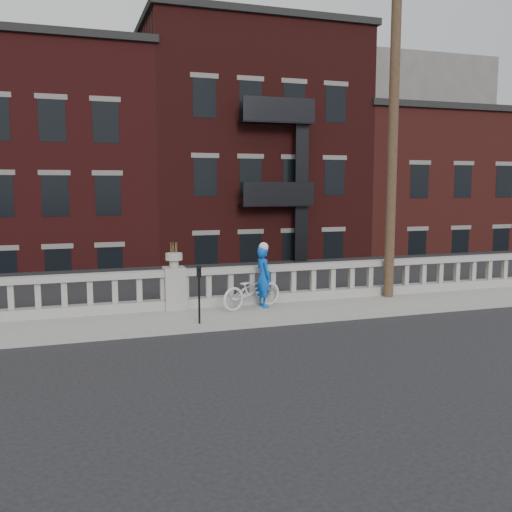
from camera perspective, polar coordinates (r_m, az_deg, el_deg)
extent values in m
plane|color=black|center=(11.50, -4.52, -10.02)|extent=(120.00, 120.00, 0.00)
cube|color=gray|center=(14.31, -7.43, -6.30)|extent=(32.00, 2.20, 0.15)
cube|color=gray|center=(15.18, -8.13, -4.76)|extent=(28.00, 0.34, 0.25)
cube|color=gray|center=(15.03, -8.18, -1.68)|extent=(28.00, 0.34, 0.16)
cube|color=gray|center=(15.10, -8.16, -3.18)|extent=(0.55, 0.55, 1.10)
cylinder|color=gray|center=(15.00, -8.20, -0.74)|extent=(0.24, 0.24, 0.20)
cylinder|color=gray|center=(14.97, -8.21, -0.06)|extent=(0.44, 0.44, 0.18)
cube|color=#605E59|center=(16.28, -8.18, -13.86)|extent=(36.00, 0.50, 5.15)
cube|color=black|center=(37.72, -14.01, -6.29)|extent=(80.00, 44.00, 0.50)
cube|color=#595651|center=(20.18, -16.03, -11.59)|extent=(16.00, 7.00, 4.00)
cube|color=#595651|center=(50.09, 11.14, 7.73)|extent=(14.00, 14.00, 18.00)
cube|color=#421313|center=(30.69, -21.02, 4.09)|extent=(10.00, 14.00, 14.00)
cube|color=black|center=(31.19, -21.64, 17.32)|extent=(10.30, 14.30, 0.30)
cube|color=#39110F|center=(31.82, -2.70, 6.01)|extent=(10.00, 14.00, 15.50)
cube|color=black|center=(32.63, -2.79, 20.01)|extent=(10.30, 14.30, 0.30)
cube|color=#571E1A|center=(35.91, 12.89, 3.17)|extent=(10.00, 14.00, 12.00)
cube|color=black|center=(36.03, 13.17, 12.97)|extent=(10.30, 14.30, 0.30)
cylinder|color=#422D1E|center=(16.86, 13.57, 12.95)|extent=(0.28, 0.28, 10.00)
cylinder|color=black|center=(13.41, -5.70, -4.46)|extent=(0.05, 0.05, 1.10)
cube|color=black|center=(13.29, -5.74, -1.58)|extent=(0.10, 0.08, 0.26)
cube|color=black|center=(13.24, -5.70, -1.44)|extent=(0.06, 0.01, 0.08)
imported|color=silver|center=(15.03, -0.43, -3.40)|extent=(1.96, 1.25, 0.97)
imported|color=blue|center=(15.13, 0.75, -2.09)|extent=(0.46, 0.64, 1.62)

